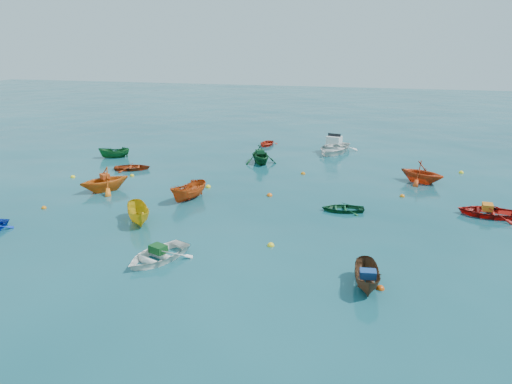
# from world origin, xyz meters

# --- Properties ---
(ground) EXTENTS (160.00, 160.00, 0.00)m
(ground) POSITION_xyz_m (0.00, 0.00, 0.00)
(ground) COLOR #093D47
(ground) RESTS_ON ground
(dinghy_white_near) EXTENTS (3.52, 4.06, 0.70)m
(dinghy_white_near) POSITION_xyz_m (-2.11, -5.12, 0.00)
(dinghy_white_near) COLOR white
(dinghy_white_near) RESTS_ON ground
(sampan_brown_mid) EXTENTS (1.32, 2.82, 1.06)m
(sampan_brown_mid) POSITION_xyz_m (7.37, -5.38, 0.00)
(sampan_brown_mid) COLOR #50311D
(sampan_brown_mid) RESTS_ON ground
(dinghy_orange_w) EXTENTS (4.25, 4.32, 1.72)m
(dinghy_orange_w) POSITION_xyz_m (-10.14, 3.97, 0.00)
(dinghy_orange_w) COLOR orange
(dinghy_orange_w) RESTS_ON ground
(sampan_yellow_mid) EXTENTS (2.62, 3.13, 1.16)m
(sampan_yellow_mid) POSITION_xyz_m (-5.19, -0.86, 0.00)
(sampan_yellow_mid) COLOR gold
(sampan_yellow_mid) RESTS_ON ground
(dinghy_green_e) EXTENTS (2.73, 2.14, 0.52)m
(dinghy_green_e) POSITION_xyz_m (5.58, 3.90, 0.00)
(dinghy_green_e) COLOR #124D28
(dinghy_green_e) RESTS_ON ground
(dinghy_red_nw) EXTENTS (3.24, 2.78, 0.57)m
(dinghy_red_nw) POSITION_xyz_m (-11.03, 9.48, 0.00)
(dinghy_red_nw) COLOR #9F2F0D
(dinghy_red_nw) RESTS_ON ground
(sampan_orange_n) EXTENTS (2.08, 3.31, 1.20)m
(sampan_orange_n) POSITION_xyz_m (-4.01, 3.61, 0.00)
(sampan_orange_n) COLOR #BF4712
(sampan_orange_n) RESTS_ON ground
(dinghy_green_n) EXTENTS (3.73, 3.88, 1.58)m
(dinghy_green_n) POSITION_xyz_m (-1.94, 13.97, 0.00)
(dinghy_green_n) COLOR #114A21
(dinghy_green_n) RESTS_ON ground
(dinghy_red_ne) EXTENTS (3.58, 2.70, 0.70)m
(dinghy_red_ne) POSITION_xyz_m (13.78, 5.13, 0.00)
(dinghy_red_ne) COLOR #AA140E
(dinghy_red_ne) RESTS_ON ground
(dinghy_red_far) EXTENTS (1.82, 2.51, 0.51)m
(dinghy_red_far) POSITION_xyz_m (-3.04, 20.96, 0.00)
(dinghy_red_far) COLOR red
(dinghy_red_far) RESTS_ON ground
(dinghy_orange_far) EXTENTS (4.05, 3.87, 1.65)m
(dinghy_orange_far) POSITION_xyz_m (10.42, 11.35, 0.00)
(dinghy_orange_far) COLOR red
(dinghy_orange_far) RESTS_ON ground
(sampan_green_far) EXTENTS (2.70, 1.92, 0.98)m
(sampan_green_far) POSITION_xyz_m (-14.43, 12.72, 0.00)
(sampan_green_far) COLOR #145723
(sampan_green_far) RESTS_ON ground
(motorboat_white) EXTENTS (4.53, 5.53, 1.60)m
(motorboat_white) POSITION_xyz_m (3.43, 19.45, 0.00)
(motorboat_white) COLOR silver
(motorboat_white) RESTS_ON ground
(tarp_green_a) EXTENTS (0.90, 0.80, 0.36)m
(tarp_green_a) POSITION_xyz_m (-2.07, -5.03, 0.53)
(tarp_green_a) COLOR #11461A
(tarp_green_a) RESTS_ON dinghy_white_near
(tarp_blue_a) EXTENTS (0.70, 0.56, 0.31)m
(tarp_blue_a) POSITION_xyz_m (7.39, -5.52, 0.69)
(tarp_blue_a) COLOR navy
(tarp_blue_a) RESTS_ON sampan_brown_mid
(tarp_orange_a) EXTENTS (0.81, 0.78, 0.31)m
(tarp_orange_a) POSITION_xyz_m (-10.11, 4.01, 1.02)
(tarp_orange_a) COLOR #C84314
(tarp_orange_a) RESTS_ON dinghy_orange_w
(tarp_green_b) EXTENTS (0.79, 0.73, 0.31)m
(tarp_green_b) POSITION_xyz_m (-1.99, 14.06, 0.94)
(tarp_green_b) COLOR #114422
(tarp_green_b) RESTS_ON dinghy_green_n
(tarp_orange_b) EXTENTS (0.63, 0.79, 0.36)m
(tarp_orange_b) POSITION_xyz_m (13.68, 5.13, 0.53)
(tarp_orange_b) COLOR orange
(tarp_orange_b) RESTS_ON dinghy_red_ne
(buoy_or_a) EXTENTS (0.31, 0.31, 0.31)m
(buoy_or_a) POSITION_xyz_m (-11.85, -0.12, 0.00)
(buoy_or_a) COLOR orange
(buoy_or_a) RESTS_ON ground
(buoy_ye_a) EXTENTS (0.36, 0.36, 0.36)m
(buoy_ye_a) POSITION_xyz_m (2.60, -2.21, 0.00)
(buoy_ye_a) COLOR yellow
(buoy_ye_a) RESTS_ON ground
(buoy_or_b) EXTENTS (0.35, 0.35, 0.35)m
(buoy_or_b) POSITION_xyz_m (7.92, -5.39, 0.00)
(buoy_or_b) COLOR #CF480B
(buoy_or_b) RESTS_ON ground
(buoy_ye_b) EXTENTS (0.35, 0.35, 0.35)m
(buoy_ye_b) POSITION_xyz_m (-14.22, 6.38, 0.00)
(buoy_ye_b) COLOR yellow
(buoy_ye_b) RESTS_ON ground
(buoy_or_c) EXTENTS (0.38, 0.38, 0.38)m
(buoy_or_c) POSITION_xyz_m (0.74, 5.65, 0.00)
(buoy_or_c) COLOR #FF660D
(buoy_or_c) RESTS_ON ground
(buoy_ye_c) EXTENTS (0.37, 0.37, 0.37)m
(buoy_ye_c) POSITION_xyz_m (-3.76, 6.47, 0.00)
(buoy_ye_c) COLOR yellow
(buoy_ye_c) RESTS_ON ground
(buoy_or_d) EXTENTS (0.33, 0.33, 0.33)m
(buoy_or_d) POSITION_xyz_m (9.06, 7.63, 0.00)
(buoy_or_d) COLOR orange
(buoy_or_d) RESTS_ON ground
(buoy_ye_d) EXTENTS (0.32, 0.32, 0.32)m
(buoy_ye_d) POSITION_xyz_m (-10.19, 7.78, 0.00)
(buoy_ye_d) COLOR yellow
(buoy_ye_d) RESTS_ON ground
(buoy_or_e) EXTENTS (0.35, 0.35, 0.35)m
(buoy_or_e) POSITION_xyz_m (1.98, 11.48, 0.00)
(buoy_or_e) COLOR orange
(buoy_or_e) RESTS_ON ground
(buoy_ye_e) EXTENTS (0.36, 0.36, 0.36)m
(buoy_ye_e) POSITION_xyz_m (13.52, 14.76, 0.00)
(buoy_ye_e) COLOR yellow
(buoy_ye_e) RESTS_ON ground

